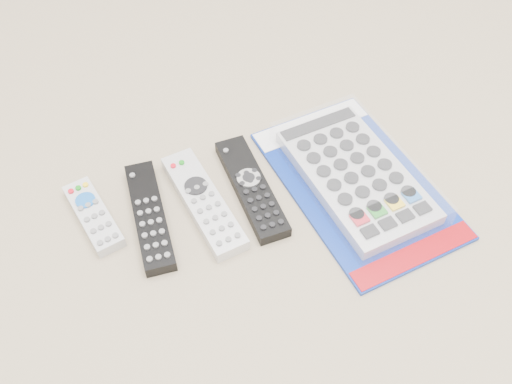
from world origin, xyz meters
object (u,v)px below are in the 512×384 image
object	(u,v)px
remote_large_black	(251,188)
remote_silver_dvd	(204,202)
jumbo_remote_packaged	(356,175)
remote_small_grey	(93,216)
remote_slim_black	(150,216)

from	to	relation	value
remote_large_black	remote_silver_dvd	bearing A→B (deg)	-179.59
jumbo_remote_packaged	remote_large_black	bearing A→B (deg)	159.77
remote_small_grey	remote_slim_black	world-z (taller)	remote_slim_black
remote_slim_black	remote_silver_dvd	distance (m)	0.08
remote_silver_dvd	remote_large_black	world-z (taller)	remote_silver_dvd
jumbo_remote_packaged	remote_small_grey	bearing A→B (deg)	163.60
remote_large_black	jumbo_remote_packaged	size ratio (longest dim) A/B	0.57
remote_small_grey	remote_large_black	world-z (taller)	same
remote_small_grey	remote_silver_dvd	bearing A→B (deg)	-24.04
jumbo_remote_packaged	remote_silver_dvd	bearing A→B (deg)	164.70
remote_small_grey	remote_slim_black	bearing A→B (deg)	-33.54
remote_slim_black	jumbo_remote_packaged	world-z (taller)	jumbo_remote_packaged
remote_slim_black	remote_silver_dvd	size ratio (longest dim) A/B	0.95
remote_silver_dvd	remote_large_black	xyz separation A→B (m)	(0.08, 0.00, -0.00)
remote_silver_dvd	remote_large_black	size ratio (longest dim) A/B	1.04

